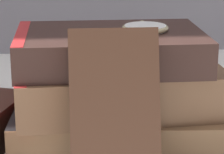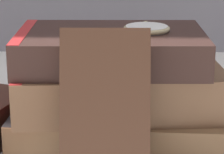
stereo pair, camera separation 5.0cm
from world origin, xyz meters
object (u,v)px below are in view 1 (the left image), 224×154
at_px(pocket_watch, 145,28).
at_px(book_flat_top, 105,49).
at_px(book_flat_bottom, 113,123).
at_px(book_flat_middle, 113,86).
at_px(book_leaning_front, 114,116).

bearing_deg(pocket_watch, book_flat_top, -177.14).
xyz_separation_m(book_flat_bottom, book_flat_middle, (-0.00, -0.00, 0.04)).
bearing_deg(book_flat_middle, book_flat_top, 178.30).
bearing_deg(book_leaning_front, pocket_watch, 67.62).
distance_m(book_flat_bottom, book_leaning_front, 0.11).
height_order(book_flat_bottom, pocket_watch, pocket_watch).
height_order(book_flat_top, book_leaning_front, book_leaning_front).
bearing_deg(book_flat_bottom, book_leaning_front, -90.63).
bearing_deg(book_flat_bottom, book_flat_middle, -95.97).
bearing_deg(book_leaning_front, book_flat_middle, 85.93).
xyz_separation_m(book_flat_middle, book_flat_top, (-0.01, -0.00, 0.04)).
height_order(book_flat_middle, pocket_watch, pocket_watch).
relative_size(book_flat_bottom, pocket_watch, 4.48).
height_order(book_flat_bottom, book_flat_top, book_flat_top).
bearing_deg(pocket_watch, book_flat_bottom, 177.79).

